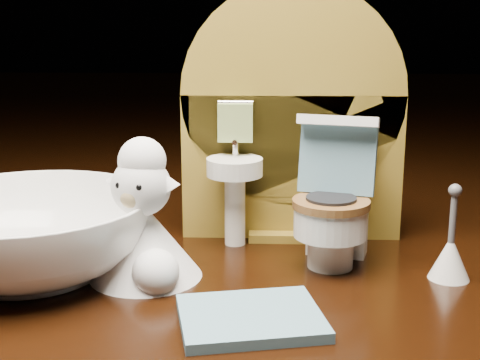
# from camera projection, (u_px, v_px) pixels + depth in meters

# --- Properties ---
(backdrop_panel) EXTENTS (0.13, 0.05, 0.15)m
(backdrop_panel) POSITION_uv_depth(u_px,v_px,m) (291.00, 128.00, 0.39)
(backdrop_panel) COLOR olive
(backdrop_panel) RESTS_ON ground
(toy_toilet) EXTENTS (0.05, 0.06, 0.08)m
(toy_toilet) POSITION_uv_depth(u_px,v_px,m) (334.00, 210.00, 0.36)
(toy_toilet) COLOR white
(toy_toilet) RESTS_ON ground
(bath_mat) EXTENTS (0.07, 0.06, 0.00)m
(bath_mat) POSITION_uv_depth(u_px,v_px,m) (251.00, 318.00, 0.29)
(bath_mat) COLOR slate
(bath_mat) RESTS_ON ground
(toilet_brush) EXTENTS (0.02, 0.02, 0.05)m
(toilet_brush) POSITION_uv_depth(u_px,v_px,m) (450.00, 254.00, 0.34)
(toilet_brush) COLOR white
(toilet_brush) RESTS_ON ground
(plush_lamb) EXTENTS (0.06, 0.06, 0.07)m
(plush_lamb) POSITION_uv_depth(u_px,v_px,m) (143.00, 230.00, 0.34)
(plush_lamb) COLOR white
(plush_lamb) RESTS_ON ground
(ceramic_bowl) EXTENTS (0.13, 0.13, 0.04)m
(ceramic_bowl) POSITION_uv_depth(u_px,v_px,m) (29.00, 236.00, 0.34)
(ceramic_bowl) COLOR white
(ceramic_bowl) RESTS_ON ground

